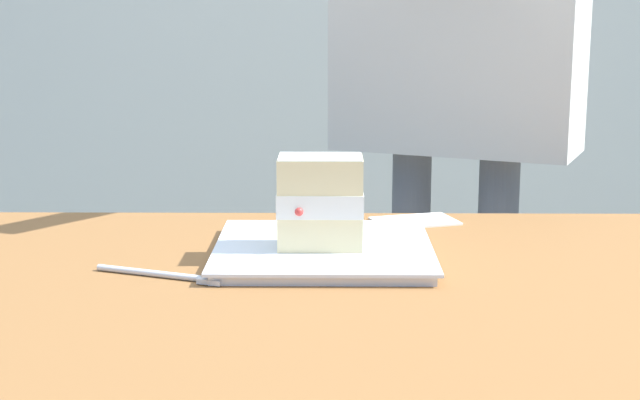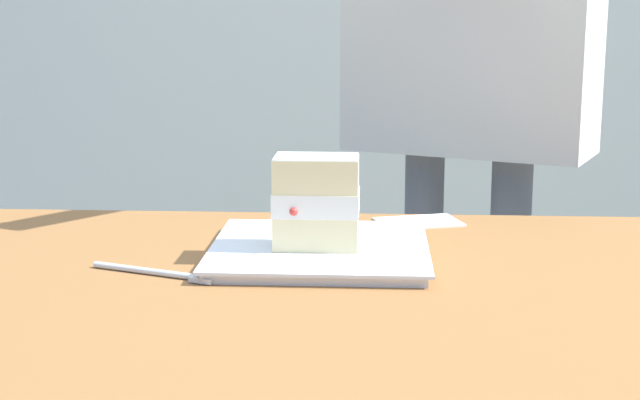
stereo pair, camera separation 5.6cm
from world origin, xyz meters
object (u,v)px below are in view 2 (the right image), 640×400
(dessert_fork, at_px, (163,273))
(dessert_plate, at_px, (320,250))
(cake_slice, at_px, (316,202))
(patio_table, at_px, (319,387))
(diner_person, at_px, (472,7))
(paper_napkin, at_px, (419,222))

(dessert_fork, bearing_deg, dessert_plate, 29.12)
(dessert_plate, height_order, cake_slice, cake_slice)
(patio_table, relative_size, diner_person, 0.80)
(cake_slice, height_order, diner_person, diner_person)
(patio_table, bearing_deg, dessert_fork, 163.87)
(paper_napkin, bearing_deg, dessert_fork, -136.56)
(dessert_plate, distance_m, cake_slice, 0.07)
(dessert_plate, bearing_deg, cake_slice, -110.05)
(diner_person, bearing_deg, paper_napkin, -106.28)
(patio_table, height_order, diner_person, diner_person)
(dessert_plate, bearing_deg, paper_napkin, 55.85)
(patio_table, relative_size, dessert_fork, 7.67)
(diner_person, bearing_deg, dessert_fork, -122.71)
(dessert_fork, bearing_deg, cake_slice, 26.93)
(patio_table, xyz_separation_m, cake_slice, (-0.01, 0.15, 0.19))
(paper_napkin, bearing_deg, patio_table, -109.59)
(cake_slice, distance_m, dessert_fork, 0.21)
(cake_slice, xyz_separation_m, diner_person, (0.24, 0.56, 0.24))
(dessert_plate, relative_size, cake_slice, 2.38)
(patio_table, height_order, dessert_plate, dessert_plate)
(patio_table, bearing_deg, diner_person, 72.05)
(cake_slice, relative_size, dessert_fork, 0.71)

